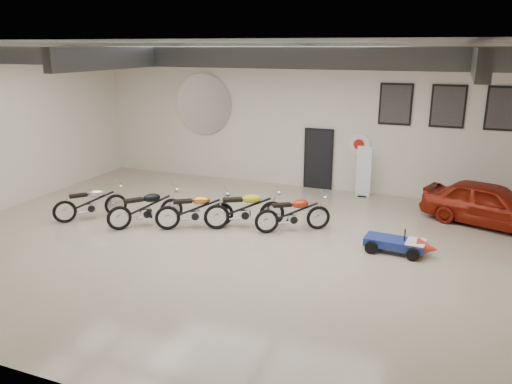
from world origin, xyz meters
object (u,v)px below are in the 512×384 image
at_px(motorcycle_yellow, 245,208).
at_px(go_kart, 401,241).
at_px(motorcycle_gold, 195,209).
at_px(motorcycle_red, 293,212).
at_px(motorcycle_black, 145,207).
at_px(banner_stand, 364,171).
at_px(vintage_car, 490,204).
at_px(motorcycle_silver, 90,202).

relative_size(motorcycle_yellow, go_kart, 1.26).
xyz_separation_m(motorcycle_gold, motorcycle_red, (2.63, 0.75, -0.01)).
bearing_deg(motorcycle_black, go_kart, -44.46).
bearing_deg(motorcycle_black, banner_stand, -5.19).
height_order(banner_stand, motorcycle_red, banner_stand).
relative_size(motorcycle_gold, motorcycle_red, 1.02).
relative_size(motorcycle_gold, vintage_car, 0.59).
relative_size(banner_stand, go_kart, 1.00).
height_order(motorcycle_gold, go_kart, motorcycle_gold).
distance_m(motorcycle_yellow, go_kart, 4.30).
height_order(banner_stand, motorcycle_silver, banner_stand).
bearing_deg(motorcycle_red, motorcycle_yellow, 155.42).
bearing_deg(vintage_car, motorcycle_red, 134.99).
height_order(motorcycle_black, motorcycle_red, motorcycle_black).
distance_m(banner_stand, vintage_car, 4.11).
xyz_separation_m(motorcycle_black, vintage_car, (9.03, 3.62, 0.07)).
height_order(motorcycle_black, vintage_car, vintage_car).
distance_m(motorcycle_silver, motorcycle_gold, 3.23).
relative_size(motorcycle_silver, go_kart, 1.16).
distance_m(go_kart, vintage_car, 3.65).
bearing_deg(motorcycle_silver, vintage_car, -28.87).
xyz_separation_m(banner_stand, go_kart, (1.73, -4.49, -0.57)).
height_order(banner_stand, motorcycle_yellow, banner_stand).
distance_m(motorcycle_silver, vintage_car, 11.48).
xyz_separation_m(motorcycle_yellow, motorcycle_red, (1.35, 0.21, -0.04)).
relative_size(motorcycle_gold, motorcycle_yellow, 0.96).
bearing_deg(motorcycle_red, go_kart, -42.47).
height_order(banner_stand, motorcycle_gold, banner_stand).
relative_size(motorcycle_yellow, motorcycle_red, 1.07).
height_order(motorcycle_yellow, vintage_car, vintage_car).
distance_m(motorcycle_yellow, motorcycle_red, 1.37).
distance_m(motorcycle_gold, motorcycle_yellow, 1.39).
relative_size(motorcycle_gold, go_kart, 1.21).
bearing_deg(motorcycle_red, vintage_car, -6.80).
height_order(motorcycle_silver, motorcycle_black, motorcycle_black).
xyz_separation_m(banner_stand, motorcycle_gold, (-3.84, -4.77, -0.33)).
xyz_separation_m(motorcycle_yellow, go_kart, (4.29, -0.26, -0.26)).
distance_m(motorcycle_silver, motorcycle_yellow, 4.59).
distance_m(motorcycle_gold, vintage_car, 8.33).
bearing_deg(go_kart, motorcycle_red, 175.37).
xyz_separation_m(motorcycle_silver, go_kart, (8.76, 0.76, -0.22)).
relative_size(motorcycle_silver, motorcycle_yellow, 0.92).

